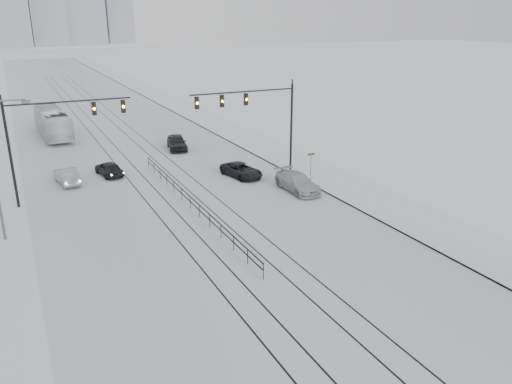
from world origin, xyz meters
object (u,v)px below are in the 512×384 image
Objects in this scene: sedan_sb_outer at (67,176)px; sedan_nb_far at (177,142)px; sedan_nb_front at (241,170)px; sedan_nb_right at (297,183)px; box_truck at (53,123)px; sedan_sb_inner at (109,169)px.

sedan_nb_far is (12.05, 7.16, 0.10)m from sedan_sb_outer.
sedan_nb_front is 0.89× the size of sedan_nb_right.
box_truck reaches higher than sedan_nb_right.
sedan_sb_outer is 0.35× the size of box_truck.
sedan_nb_front is (10.52, -5.59, -0.05)m from sedan_sb_inner.
sedan_nb_far is 0.39× the size of box_truck.
box_truck is at bearing -91.16° from sedan_sb_inner.
sedan_nb_far is 16.81m from box_truck.
sedan_sb_inner reaches higher than sedan_nb_front.
sedan_nb_front is 27.91m from box_truck.
box_truck is (-2.89, 18.87, 0.99)m from sedan_sb_inner.
sedan_sb_inner is 0.93× the size of sedan_sb_outer.
sedan_nb_far is (-2.11, 12.04, 0.18)m from sedan_nb_front.
sedan_nb_right is 1.08× the size of sedan_nb_far.
sedan_sb_inner is at bearing -175.27° from sedan_sb_outer.
sedan_sb_inner is at bearing -131.96° from sedan_nb_far.
sedan_nb_front is 12.22m from sedan_nb_far.
sedan_nb_far is (-4.64, 17.52, 0.06)m from sedan_nb_right.
sedan_nb_front is 6.04m from sedan_nb_right.
sedan_sb_inner is at bearing 138.87° from sedan_nb_right.
sedan_sb_outer is 0.90× the size of sedan_nb_far.
sedan_sb_outer reaches higher than sedan_sb_inner.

